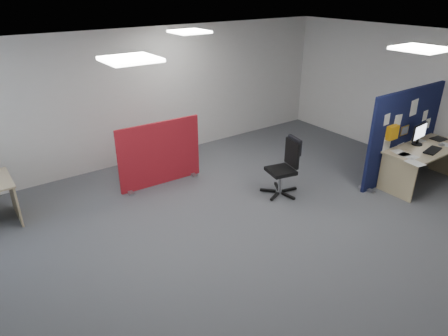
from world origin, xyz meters
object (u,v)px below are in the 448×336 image
main_desk (422,156)px  navy_divider (404,135)px  monitor_main (419,133)px  office_chair (286,163)px  red_divider (160,154)px

main_desk → navy_divider: bearing=108.0°
navy_divider → monitor_main: bearing=-59.5°
main_desk → office_chair: office_chair is taller
main_desk → red_divider: red_divider is taller
navy_divider → office_chair: (-2.21, 0.82, -0.30)m
red_divider → office_chair: (1.64, -1.63, -0.01)m
main_desk → office_chair: 2.60m
red_divider → office_chair: bearing=-43.4°
red_divider → navy_divider: bearing=-30.9°
navy_divider → red_divider: bearing=147.5°
navy_divider → main_desk: bearing=-72.0°
main_desk → monitor_main: (0.01, 0.15, 0.40)m
navy_divider → main_desk: (0.12, -0.36, -0.33)m
navy_divider → monitor_main: size_ratio=4.67×
office_chair → red_divider: bearing=147.2°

